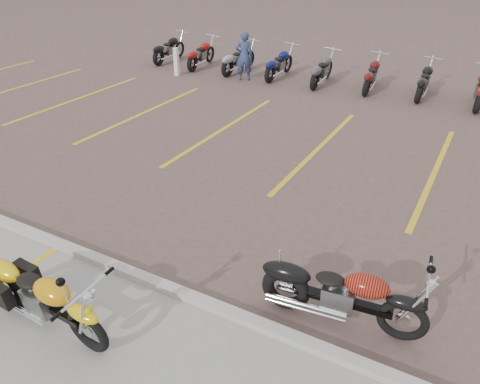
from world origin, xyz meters
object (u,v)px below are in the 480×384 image
object	(u,v)px
flame_cruiser	(338,295)
yellow_cruiser	(44,297)
bollard	(176,62)
person_a	(244,56)

from	to	relation	value
flame_cruiser	yellow_cruiser	bearing A→B (deg)	-156.41
flame_cruiser	bollard	bearing A→B (deg)	128.98
bollard	yellow_cruiser	bearing A→B (deg)	-61.85
yellow_cruiser	flame_cruiser	size ratio (longest dim) A/B	1.01
bollard	person_a	bearing A→B (deg)	15.45
yellow_cruiser	bollard	distance (m)	12.60
person_a	yellow_cruiser	bearing A→B (deg)	76.60
flame_cruiser	person_a	world-z (taller)	person_a
flame_cruiser	bollard	size ratio (longest dim) A/B	2.20
yellow_cruiser	flame_cruiser	world-z (taller)	yellow_cruiser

